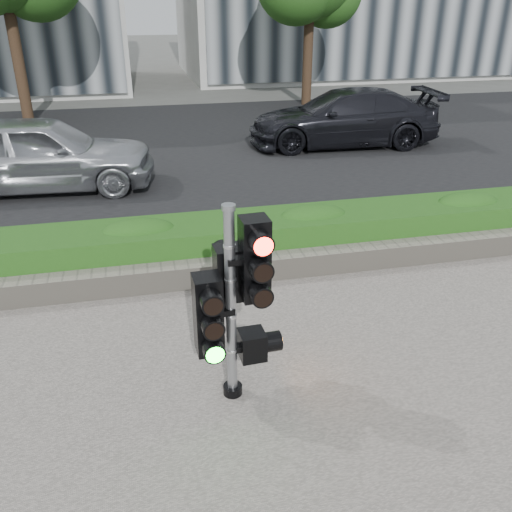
# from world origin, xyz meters

# --- Properties ---
(ground) EXTENTS (120.00, 120.00, 0.00)m
(ground) POSITION_xyz_m (0.00, 0.00, 0.00)
(ground) COLOR #51514C
(ground) RESTS_ON ground
(road) EXTENTS (60.00, 13.00, 0.02)m
(road) POSITION_xyz_m (0.00, 10.00, 0.01)
(road) COLOR black
(road) RESTS_ON ground
(curb) EXTENTS (60.00, 0.25, 0.12)m
(curb) POSITION_xyz_m (0.00, 3.15, 0.06)
(curb) COLOR gray
(curb) RESTS_ON ground
(stone_wall) EXTENTS (12.00, 0.32, 0.34)m
(stone_wall) POSITION_xyz_m (0.00, 1.90, 0.20)
(stone_wall) COLOR gray
(stone_wall) RESTS_ON sidewalk
(hedge) EXTENTS (12.00, 1.00, 0.68)m
(hedge) POSITION_xyz_m (0.00, 2.55, 0.37)
(hedge) COLOR #3B8A2A
(hedge) RESTS_ON sidewalk
(traffic_signal) EXTENTS (0.73, 0.54, 2.09)m
(traffic_signal) POSITION_xyz_m (-0.35, -0.53, 1.19)
(traffic_signal) COLOR black
(traffic_signal) RESTS_ON sidewalk
(car_silver) EXTENTS (4.75, 2.17, 1.58)m
(car_silver) POSITION_xyz_m (-3.07, 6.91, 0.81)
(car_silver) COLOR #B3B5BB
(car_silver) RESTS_ON road
(car_dark) EXTENTS (5.34, 2.52, 1.51)m
(car_dark) POSITION_xyz_m (4.54, 9.18, 0.77)
(car_dark) COLOR black
(car_dark) RESTS_ON road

